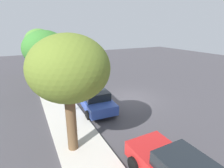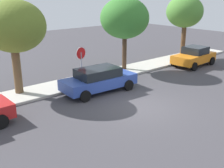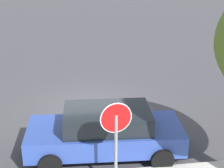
{
  "view_description": "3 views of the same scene",
  "coord_description": "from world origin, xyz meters",
  "px_view_note": "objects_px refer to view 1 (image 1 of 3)",
  "views": [
    {
      "loc": [
        -10.91,
        7.21,
        5.48
      ],
      "look_at": [
        0.94,
        1.14,
        1.16
      ],
      "focal_mm": 28.0,
      "sensor_mm": 36.0,
      "label": 1
    },
    {
      "loc": [
        -9.82,
        -9.24,
        5.62
      ],
      "look_at": [
        -0.34,
        1.85,
        0.82
      ],
      "focal_mm": 45.0,
      "sensor_mm": 36.0,
      "label": 2
    },
    {
      "loc": [
        0.78,
        11.83,
        5.74
      ],
      "look_at": [
        -0.69,
        1.24,
        1.45
      ],
      "focal_mm": 55.0,
      "sensor_mm": 36.0,
      "label": 3
    }
  ],
  "objects_px": {
    "street_tree_near_corner": "(45,49)",
    "street_tree_far": "(39,41)",
    "parked_car_blue": "(94,98)",
    "street_tree_mid_block": "(69,69)",
    "parked_car_orange": "(64,70)",
    "stop_sign": "(70,90)"
  },
  "relations": [
    {
      "from": "parked_car_blue",
      "to": "street_tree_mid_block",
      "type": "bearing_deg",
      "value": 146.88
    },
    {
      "from": "street_tree_near_corner",
      "to": "street_tree_far",
      "type": "height_order",
      "value": "street_tree_far"
    },
    {
      "from": "parked_car_blue",
      "to": "street_tree_near_corner",
      "type": "xyz_separation_m",
      "value": [
        4.23,
        2.37,
        3.09
      ]
    },
    {
      "from": "stop_sign",
      "to": "street_tree_mid_block",
      "type": "xyz_separation_m",
      "value": [
        -3.67,
        0.76,
        2.18
      ]
    },
    {
      "from": "street_tree_far",
      "to": "parked_car_orange",
      "type": "bearing_deg",
      "value": -121.49
    },
    {
      "from": "stop_sign",
      "to": "parked_car_blue",
      "type": "xyz_separation_m",
      "value": [
        0.05,
        -1.66,
        -0.91
      ]
    },
    {
      "from": "parked_car_blue",
      "to": "street_tree_far",
      "type": "xyz_separation_m",
      "value": [
        10.94,
        2.14,
        3.24
      ]
    },
    {
      "from": "stop_sign",
      "to": "street_tree_far",
      "type": "distance_m",
      "value": 11.25
    },
    {
      "from": "street_tree_mid_block",
      "to": "street_tree_far",
      "type": "height_order",
      "value": "street_tree_far"
    },
    {
      "from": "parked_car_orange",
      "to": "street_tree_near_corner",
      "type": "height_order",
      "value": "street_tree_near_corner"
    },
    {
      "from": "parked_car_orange",
      "to": "street_tree_mid_block",
      "type": "distance_m",
      "value": 13.91
    },
    {
      "from": "street_tree_mid_block",
      "to": "street_tree_near_corner",
      "type": "bearing_deg",
      "value": -0.42
    },
    {
      "from": "parked_car_blue",
      "to": "street_tree_mid_block",
      "type": "xyz_separation_m",
      "value": [
        -3.72,
        2.43,
        3.09
      ]
    },
    {
      "from": "stop_sign",
      "to": "parked_car_orange",
      "type": "relative_size",
      "value": 0.61
    },
    {
      "from": "parked_car_blue",
      "to": "parked_car_orange",
      "type": "bearing_deg",
      "value": -0.11
    },
    {
      "from": "stop_sign",
      "to": "street_tree_far",
      "type": "height_order",
      "value": "street_tree_far"
    },
    {
      "from": "parked_car_blue",
      "to": "street_tree_far",
      "type": "bearing_deg",
      "value": 11.06
    },
    {
      "from": "parked_car_orange",
      "to": "street_tree_far",
      "type": "relative_size",
      "value": 0.74
    },
    {
      "from": "street_tree_far",
      "to": "street_tree_near_corner",
      "type": "bearing_deg",
      "value": 178.03
    },
    {
      "from": "parked_car_blue",
      "to": "street_tree_near_corner",
      "type": "distance_m",
      "value": 5.75
    },
    {
      "from": "street_tree_mid_block",
      "to": "street_tree_far",
      "type": "relative_size",
      "value": 0.99
    },
    {
      "from": "parked_car_blue",
      "to": "street_tree_far",
      "type": "distance_m",
      "value": 11.61
    }
  ]
}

